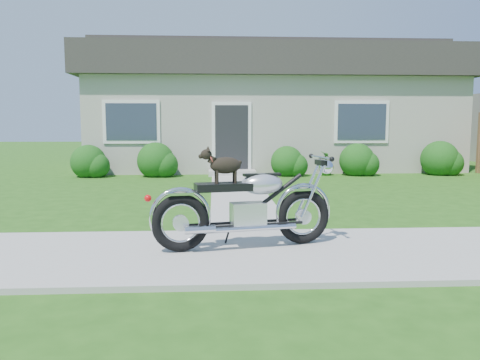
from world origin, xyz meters
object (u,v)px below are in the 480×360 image
house (269,107)px  potted_plant_right (326,163)px  motorcycle_with_dog (247,205)px  potted_plant_left (153,165)px

house → potted_plant_right: bearing=-69.2°
potted_plant_right → motorcycle_with_dog: size_ratio=0.33×
potted_plant_right → potted_plant_left: bearing=180.0°
potted_plant_left → motorcycle_with_dog: size_ratio=0.30×
potted_plant_left → motorcycle_with_dog: 8.67m
house → motorcycle_with_dog: bearing=-97.9°
potted_plant_left → potted_plant_right: size_ratio=0.92×
house → potted_plant_right: house is taller
potted_plant_right → motorcycle_with_dog: (-2.96, -8.39, 0.19)m
potted_plant_right → motorcycle_with_dog: bearing=-109.4°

